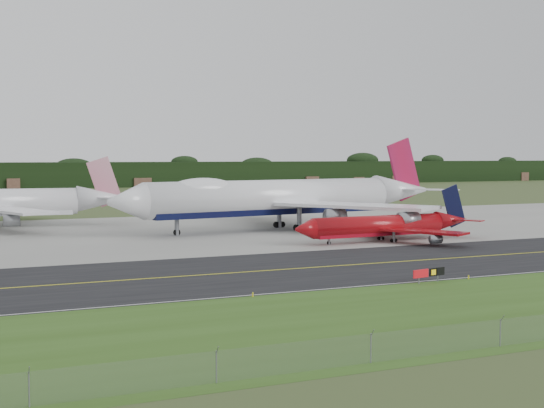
{
  "coord_description": "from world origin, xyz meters",
  "views": [
    {
      "loc": [
        -58.82,
        -94.95,
        15.21
      ],
      "look_at": [
        -6.77,
        22.0,
        7.0
      ],
      "focal_mm": 50.0,
      "sensor_mm": 36.0,
      "label": 1
    }
  ],
  "objects": [
    {
      "name": "ground",
      "position": [
        0.0,
        0.0,
        0.0
      ],
      "size": [
        600.0,
        600.0,
        0.0
      ],
      "primitive_type": "plane",
      "color": "#374420",
      "rests_on": "ground"
    },
    {
      "name": "taxiway",
      "position": [
        0.0,
        -4.0,
        0.01
      ],
      "size": [
        400.0,
        32.0,
        0.02
      ],
      "primitive_type": "cube",
      "color": "black",
      "rests_on": "ground"
    },
    {
      "name": "apron",
      "position": [
        0.0,
        51.0,
        0.01
      ],
      "size": [
        400.0,
        78.0,
        0.01
      ],
      "primitive_type": "cube",
      "color": "gray",
      "rests_on": "ground"
    },
    {
      "name": "taxiway_centreline",
      "position": [
        0.0,
        -4.0,
        0.03
      ],
      "size": [
        400.0,
        0.4,
        0.0
      ],
      "primitive_type": "cube",
      "color": "#CBC813",
      "rests_on": "taxiway"
    },
    {
      "name": "taxiway_edge_line",
      "position": [
        0.0,
        -19.5,
        0.03
      ],
      "size": [
        400.0,
        0.25,
        0.0
      ],
      "primitive_type": "cube",
      "color": "silver",
      "rests_on": "taxiway"
    },
    {
      "name": "horizon_treeline",
      "position": [
        0.0,
        273.76,
        5.47
      ],
      "size": [
        700.0,
        25.0,
        12.0
      ],
      "color": "black",
      "rests_on": "ground"
    },
    {
      "name": "jet_ba_747",
      "position": [
        6.24,
        45.99,
        6.56
      ],
      "size": [
        76.7,
        63.03,
        19.29
      ],
      "color": "white",
      "rests_on": "ground"
    },
    {
      "name": "jet_red_737",
      "position": [
        14.25,
        18.99,
        2.73
      ],
      "size": [
        36.57,
        29.82,
        9.88
      ],
      "color": "maroon",
      "rests_on": "ground"
    },
    {
      "name": "taxiway_sign",
      "position": [
        -5.17,
        -20.61,
        1.2
      ],
      "size": [
        5.05,
        1.1,
        1.7
      ],
      "color": "slate",
      "rests_on": "ground"
    },
    {
      "name": "edge_marker_left",
      "position": [
        -27.95,
        -20.5,
        0.25
      ],
      "size": [
        0.16,
        0.16,
        0.5
      ],
      "primitive_type": "cylinder",
      "color": "yellow",
      "rests_on": "ground"
    },
    {
      "name": "edge_marker_center",
      "position": [
        0.8,
        -20.5,
        0.25
      ],
      "size": [
        0.16,
        0.16,
        0.5
      ],
      "primitive_type": "cylinder",
      "color": "yellow",
      "rests_on": "ground"
    }
  ]
}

